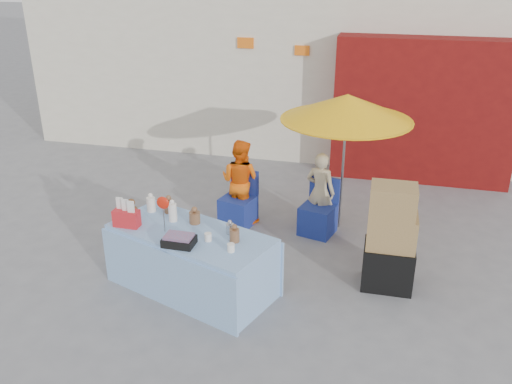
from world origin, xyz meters
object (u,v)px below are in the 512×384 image
(market_table, at_px, (191,259))
(box_stack, at_px, (390,241))
(vendor_orange, at_px, (240,181))
(umbrella, at_px, (347,108))
(chair_right, at_px, (318,217))
(vendor_beige, at_px, (320,192))
(chair_left, at_px, (238,209))

(market_table, bearing_deg, box_stack, 35.55)
(vendor_orange, relative_size, box_stack, 0.96)
(box_stack, bearing_deg, umbrella, 116.83)
(vendor_orange, relative_size, umbrella, 0.64)
(chair_right, relative_size, umbrella, 0.41)
(box_stack, bearing_deg, vendor_beige, 128.11)
(chair_right, bearing_deg, box_stack, -34.33)
(umbrella, bearing_deg, box_stack, -63.17)
(chair_left, relative_size, vendor_beige, 0.68)
(chair_left, distance_m, chair_right, 1.25)
(chair_right, bearing_deg, umbrella, 58.60)
(vendor_orange, height_order, box_stack, box_stack)
(market_table, relative_size, vendor_beige, 1.84)
(umbrella, relative_size, box_stack, 1.51)
(chair_right, distance_m, vendor_beige, 0.39)
(chair_left, bearing_deg, box_stack, -13.08)
(chair_right, bearing_deg, chair_left, -165.29)
(market_table, bearing_deg, chair_right, 74.77)
(vendor_orange, bearing_deg, chair_left, 106.41)
(chair_left, relative_size, chair_right, 1.00)
(chair_left, distance_m, box_stack, 2.63)
(umbrella, bearing_deg, chair_right, -136.11)
(market_table, relative_size, vendor_orange, 1.71)
(market_table, height_order, chair_right, market_table)
(market_table, height_order, umbrella, umbrella)
(umbrella, bearing_deg, market_table, -126.78)
(chair_left, xyz_separation_m, vendor_orange, (-0.00, 0.13, 0.41))
(chair_left, relative_size, box_stack, 0.61)
(vendor_beige, xyz_separation_m, box_stack, (1.06, -1.35, 0.02))
(vendor_beige, height_order, umbrella, umbrella)
(chair_right, height_order, box_stack, box_stack)
(vendor_beige, bearing_deg, box_stack, 142.82)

